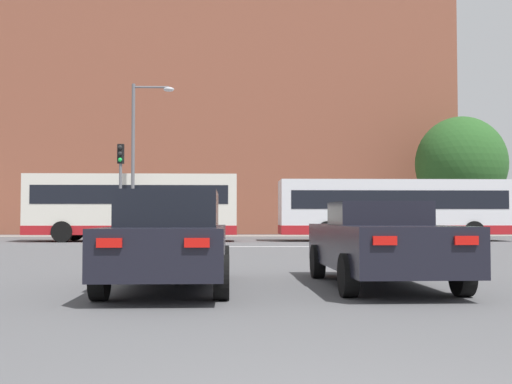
{
  "coord_description": "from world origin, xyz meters",
  "views": [
    {
      "loc": [
        -0.64,
        -3.26,
        1.15
      ],
      "look_at": [
        0.42,
        26.71,
        2.37
      ],
      "focal_mm": 45.0,
      "sensor_mm": 36.0,
      "label": 1
    }
  ],
  "objects_px": {
    "car_saloon_left": "(171,240)",
    "street_lamp_junction": "(140,146)",
    "car_roadster_right": "(380,243)",
    "traffic_light_far_left": "(160,195)",
    "pedestrian_waiting": "(370,219)",
    "traffic_light_near_left": "(120,177)",
    "bus_crossing_lead": "(394,208)",
    "bus_crossing_trailing": "(133,206)"
  },
  "relations": [
    {
      "from": "bus_crossing_lead",
      "to": "pedestrian_waiting",
      "type": "xyz_separation_m",
      "value": [
        0.78,
        9.49,
        -0.52
      ]
    },
    {
      "from": "traffic_light_far_left",
      "to": "street_lamp_junction",
      "type": "distance_m",
      "value": 10.51
    },
    {
      "from": "street_lamp_junction",
      "to": "car_saloon_left",
      "type": "bearing_deg",
      "value": -80.25
    },
    {
      "from": "car_saloon_left",
      "to": "traffic_light_near_left",
      "type": "distance_m",
      "value": 16.35
    },
    {
      "from": "car_saloon_left",
      "to": "traffic_light_far_left",
      "type": "relative_size",
      "value": 1.29
    },
    {
      "from": "bus_crossing_trailing",
      "to": "car_roadster_right",
      "type": "bearing_deg",
      "value": -160.5
    },
    {
      "from": "street_lamp_junction",
      "to": "pedestrian_waiting",
      "type": "bearing_deg",
      "value": 40.84
    },
    {
      "from": "bus_crossing_lead",
      "to": "street_lamp_junction",
      "type": "distance_m",
      "value": 12.95
    },
    {
      "from": "car_saloon_left",
      "to": "traffic_light_near_left",
      "type": "height_order",
      "value": "traffic_light_near_left"
    },
    {
      "from": "traffic_light_near_left",
      "to": "street_lamp_junction",
      "type": "bearing_deg",
      "value": 85.97
    },
    {
      "from": "bus_crossing_lead",
      "to": "bus_crossing_trailing",
      "type": "distance_m",
      "value": 13.04
    },
    {
      "from": "car_saloon_left",
      "to": "street_lamp_junction",
      "type": "xyz_separation_m",
      "value": [
        -3.34,
        19.46,
        3.71
      ]
    },
    {
      "from": "traffic_light_far_left",
      "to": "bus_crossing_lead",
      "type": "bearing_deg",
      "value": -33.38
    },
    {
      "from": "car_roadster_right",
      "to": "bus_crossing_trailing",
      "type": "height_order",
      "value": "bus_crossing_trailing"
    },
    {
      "from": "street_lamp_junction",
      "to": "car_roadster_right",
      "type": "bearing_deg",
      "value": -70.29
    },
    {
      "from": "bus_crossing_lead",
      "to": "bus_crossing_trailing",
      "type": "height_order",
      "value": "bus_crossing_trailing"
    },
    {
      "from": "car_saloon_left",
      "to": "street_lamp_junction",
      "type": "height_order",
      "value": "street_lamp_junction"
    },
    {
      "from": "bus_crossing_trailing",
      "to": "traffic_light_near_left",
      "type": "bearing_deg",
      "value": -176.75
    },
    {
      "from": "car_saloon_left",
      "to": "bus_crossing_lead",
      "type": "relative_size",
      "value": 0.42
    },
    {
      "from": "traffic_light_near_left",
      "to": "pedestrian_waiting",
      "type": "distance_m",
      "value": 20.32
    },
    {
      "from": "traffic_light_near_left",
      "to": "traffic_light_far_left",
      "type": "relative_size",
      "value": 1.11
    },
    {
      "from": "bus_crossing_trailing",
      "to": "pedestrian_waiting",
      "type": "height_order",
      "value": "bus_crossing_trailing"
    },
    {
      "from": "car_saloon_left",
      "to": "car_roadster_right",
      "type": "xyz_separation_m",
      "value": [
        3.52,
        0.3,
        -0.07
      ]
    },
    {
      "from": "car_roadster_right",
      "to": "traffic_light_far_left",
      "type": "relative_size",
      "value": 1.29
    },
    {
      "from": "bus_crossing_trailing",
      "to": "pedestrian_waiting",
      "type": "distance_m",
      "value": 16.85
    },
    {
      "from": "bus_crossing_trailing",
      "to": "pedestrian_waiting",
      "type": "xyz_separation_m",
      "value": [
        13.81,
        9.63,
        -0.65
      ]
    },
    {
      "from": "bus_crossing_lead",
      "to": "traffic_light_near_left",
      "type": "relative_size",
      "value": 2.77
    },
    {
      "from": "bus_crossing_lead",
      "to": "street_lamp_junction",
      "type": "xyz_separation_m",
      "value": [
        -12.47,
        -1.96,
        2.88
      ]
    },
    {
      "from": "bus_crossing_lead",
      "to": "traffic_light_far_left",
      "type": "distance_m",
      "value": 15.23
    },
    {
      "from": "bus_crossing_trailing",
      "to": "street_lamp_junction",
      "type": "relative_size",
      "value": 1.37
    },
    {
      "from": "car_saloon_left",
      "to": "street_lamp_junction",
      "type": "bearing_deg",
      "value": 99.33
    },
    {
      "from": "pedestrian_waiting",
      "to": "street_lamp_junction",
      "type": "bearing_deg",
      "value": -37.77
    },
    {
      "from": "pedestrian_waiting",
      "to": "car_saloon_left",
      "type": "bearing_deg",
      "value": -6.38
    },
    {
      "from": "car_roadster_right",
      "to": "street_lamp_junction",
      "type": "distance_m",
      "value": 20.7
    },
    {
      "from": "pedestrian_waiting",
      "to": "bus_crossing_trailing",
      "type": "bearing_deg",
      "value": -43.74
    },
    {
      "from": "car_saloon_left",
      "to": "traffic_light_far_left",
      "type": "distance_m",
      "value": 30.04
    },
    {
      "from": "car_roadster_right",
      "to": "traffic_light_far_left",
      "type": "distance_m",
      "value": 30.37
    },
    {
      "from": "car_roadster_right",
      "to": "bus_crossing_lead",
      "type": "xyz_separation_m",
      "value": [
        5.61,
        21.12,
        0.91
      ]
    },
    {
      "from": "pedestrian_waiting",
      "to": "traffic_light_near_left",
      "type": "bearing_deg",
      "value": -30.45
    },
    {
      "from": "bus_crossing_lead",
      "to": "car_saloon_left",
      "type": "bearing_deg",
      "value": 156.92
    },
    {
      "from": "bus_crossing_lead",
      "to": "pedestrian_waiting",
      "type": "bearing_deg",
      "value": -4.69
    },
    {
      "from": "bus_crossing_trailing",
      "to": "car_saloon_left",
      "type": "bearing_deg",
      "value": -169.59
    }
  ]
}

